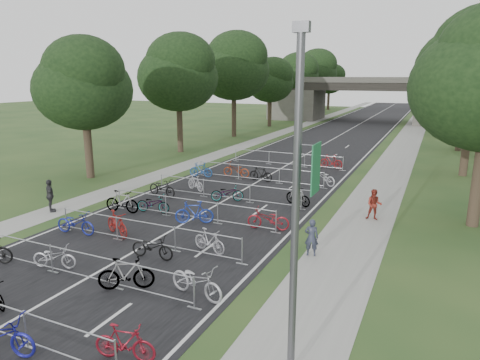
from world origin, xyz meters
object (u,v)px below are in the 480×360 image
object	(u,v)px
overpass_bridge	(366,99)
pedestrian_b	(374,205)
pedestrian_c	(50,196)
lamppost	(297,207)
pedestrian_a	(311,238)

from	to	relation	value
overpass_bridge	pedestrian_b	size ratio (longest dim) A/B	19.51
overpass_bridge	pedestrian_b	distance (m)	50.91
pedestrian_c	overpass_bridge	bearing A→B (deg)	-60.90
pedestrian_b	pedestrian_c	distance (m)	17.05
pedestrian_b	pedestrian_c	xyz separation A→B (m)	(-15.98, -5.95, 0.10)
lamppost	pedestrian_c	size ratio (longest dim) A/B	4.60
pedestrian_a	pedestrian_c	xyz separation A→B (m)	(-14.32, -0.24, 0.12)
overpass_bridge	lamppost	size ratio (longest dim) A/B	3.78
pedestrian_c	pedestrian_a	bearing A→B (deg)	-142.29
overpass_bridge	pedestrian_a	xyz separation A→B (m)	(6.80, -55.84, -2.76)
pedestrian_a	pedestrian_c	distance (m)	14.32
pedestrian_b	pedestrian_c	size ratio (longest dim) A/B	0.89
pedestrian_c	lamppost	bearing A→B (deg)	-166.86
lamppost	pedestrian_b	xyz separation A→B (m)	(0.13, 12.87, -3.49)
lamppost	pedestrian_c	xyz separation A→B (m)	(-15.85, 6.92, -3.39)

